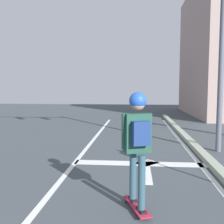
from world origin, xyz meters
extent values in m
cube|color=white|center=(0.22, 6.00, 0.00)|extent=(0.12, 20.00, 0.01)
cube|color=white|center=(3.37, 6.00, 0.00)|extent=(0.12, 20.00, 0.01)
cube|color=white|center=(1.87, 7.07, 0.00)|extent=(3.29, 0.40, 0.01)
cube|color=white|center=(2.03, 6.30, 0.00)|extent=(0.16, 1.40, 0.01)
cube|color=white|center=(2.03, 7.15, 0.00)|extent=(0.71, 0.71, 0.01)
cube|color=#B3213A|center=(1.79, 4.51, 0.07)|extent=(0.45, 0.84, 0.02)
cube|color=#B2B2B7|center=(1.69, 4.78, 0.05)|extent=(0.16, 0.10, 0.01)
cylinder|color=#1C2D28|center=(1.61, 4.75, 0.02)|extent=(0.04, 0.05, 0.05)
cylinder|color=#1C2D28|center=(1.78, 4.81, 0.02)|extent=(0.04, 0.05, 0.05)
cube|color=#B2B2B7|center=(1.88, 4.25, 0.05)|extent=(0.16, 0.10, 0.01)
cylinder|color=#1C2D28|center=(1.80, 4.22, 0.02)|extent=(0.04, 0.05, 0.05)
cylinder|color=#1C2D28|center=(1.97, 4.28, 0.02)|extent=(0.04, 0.05, 0.05)
cylinder|color=#2D4E5D|center=(1.72, 4.70, 0.50)|extent=(0.11, 0.11, 0.85)
cube|color=black|center=(1.72, 4.70, 0.09)|extent=(0.16, 0.26, 0.03)
cylinder|color=#2D4E5D|center=(1.86, 4.32, 0.50)|extent=(0.11, 0.11, 0.85)
cube|color=black|center=(1.86, 4.32, 0.09)|extent=(0.16, 0.26, 0.03)
cube|color=#204A3C|center=(1.79, 4.51, 1.22)|extent=(0.44, 0.30, 0.60)
cylinder|color=#204A3C|center=(1.58, 4.47, 1.25)|extent=(0.07, 0.11, 0.55)
cylinder|color=#204A3C|center=(1.98, 4.61, 1.25)|extent=(0.07, 0.09, 0.55)
sphere|color=tan|center=(1.79, 4.51, 1.69)|extent=(0.24, 0.24, 0.24)
sphere|color=blue|center=(1.79, 4.51, 1.72)|extent=(0.26, 0.26, 0.26)
cube|color=navy|center=(1.84, 4.38, 1.24)|extent=(0.29, 0.22, 0.36)
cylinder|color=#545866|center=(4.23, 8.57, 2.96)|extent=(0.16, 0.16, 5.92)
camera|label=1|loc=(1.76, 0.47, 1.92)|focal=42.76mm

